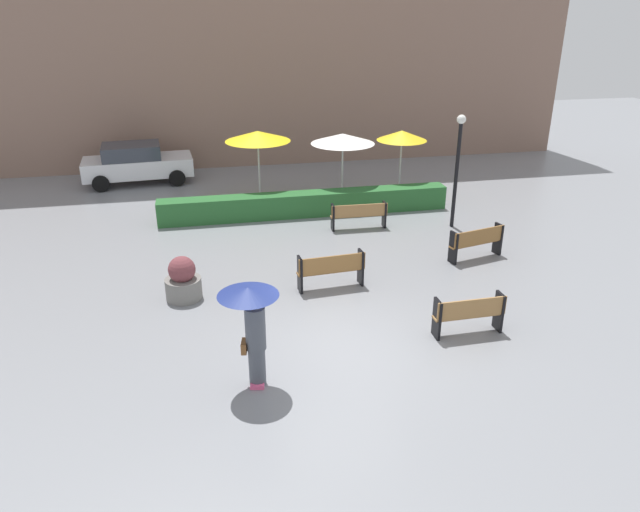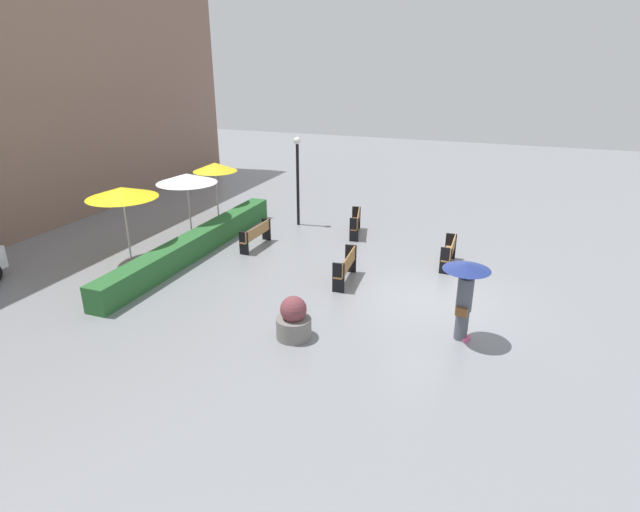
{
  "view_description": "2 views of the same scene",
  "coord_description": "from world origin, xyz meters",
  "views": [
    {
      "loc": [
        -2.64,
        -10.43,
        6.71
      ],
      "look_at": [
        0.1,
        2.95,
        0.83
      ],
      "focal_mm": 33.21,
      "sensor_mm": 36.0,
      "label": 1
    },
    {
      "loc": [
        -13.54,
        -1.61,
        6.55
      ],
      "look_at": [
        -0.76,
        3.19,
        1.21
      ],
      "focal_mm": 28.79,
      "sensor_mm": 36.0,
      "label": 2
    }
  ],
  "objects": [
    {
      "name": "patio_umbrella_yellow_far",
      "position": [
        4.51,
        9.78,
        2.28
      ],
      "size": [
        1.81,
        1.81,
        2.47
      ],
      "color": "silver",
      "rests_on": "ground"
    },
    {
      "name": "bench_back_row",
      "position": [
        2.15,
        6.76,
        0.5
      ],
      "size": [
        1.82,
        0.39,
        0.84
      ],
      "color": "#9E7242",
      "rests_on": "ground"
    },
    {
      "name": "planter_pot",
      "position": [
        -3.31,
        2.93,
        0.47
      ],
      "size": [
        0.88,
        0.88,
        1.1
      ],
      "color": "slate",
      "rests_on": "ground"
    },
    {
      "name": "pedestrian_with_umbrella",
      "position": [
        -1.96,
        -0.95,
        1.4
      ],
      "size": [
        1.12,
        1.12,
        2.05
      ],
      "color": "#4C515B",
      "rests_on": "ground"
    },
    {
      "name": "lamp_post",
      "position": [
        5.17,
        6.38,
        2.22
      ],
      "size": [
        0.28,
        0.28,
        3.59
      ],
      "color": "black",
      "rests_on": "ground"
    },
    {
      "name": "patio_umbrella_yellow",
      "position": [
        -0.65,
        10.09,
        2.42
      ],
      "size": [
        2.29,
        2.29,
        2.6
      ],
      "color": "silver",
      "rests_on": "ground"
    },
    {
      "name": "ground_plane",
      "position": [
        0.0,
        0.0,
        0.0
      ],
      "size": [
        60.0,
        60.0,
        0.0
      ],
      "primitive_type": "plane",
      "color": "gray"
    },
    {
      "name": "patio_umbrella_white",
      "position": [
        2.29,
        9.63,
        2.3
      ],
      "size": [
        2.25,
        2.25,
        2.48
      ],
      "color": "silver",
      "rests_on": "ground"
    },
    {
      "name": "bench_mid_center",
      "position": [
        0.35,
        2.75,
        0.55
      ],
      "size": [
        1.74,
        0.49,
        0.93
      ],
      "color": "olive",
      "rests_on": "ground"
    },
    {
      "name": "bench_far_right",
      "position": [
        4.77,
        3.77,
        0.54
      ],
      "size": [
        1.71,
        0.72,
        0.92
      ],
      "color": "olive",
      "rests_on": "ground"
    },
    {
      "name": "bench_near_right",
      "position": [
        2.79,
        -0.06,
        0.52
      ],
      "size": [
        1.58,
        0.39,
        0.89
      ],
      "color": "#9E7242",
      "rests_on": "ground"
    },
    {
      "name": "hedge_strip",
      "position": [
        0.73,
        8.4,
        0.4
      ],
      "size": [
        9.82,
        0.7,
        0.8
      ],
      "primitive_type": "cube",
      "color": "#28602D",
      "rests_on": "ground"
    }
  ]
}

